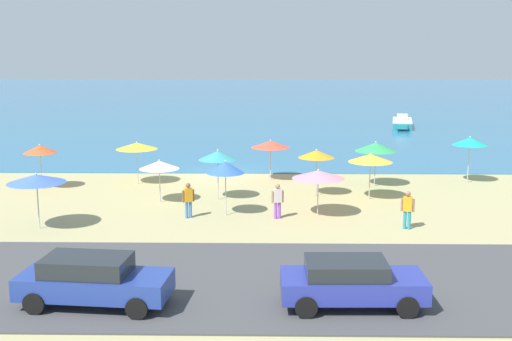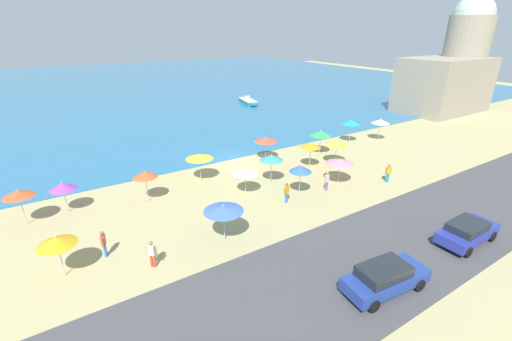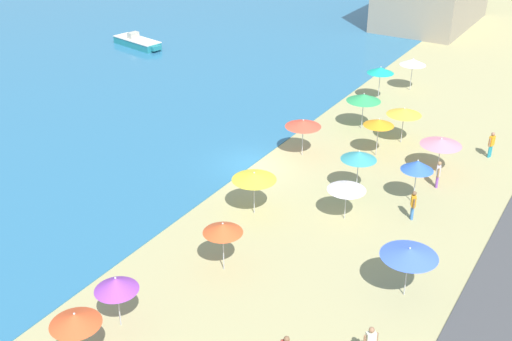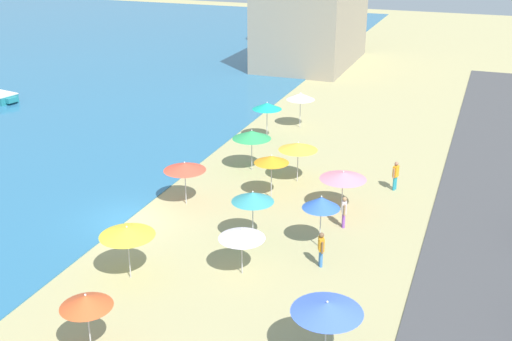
{
  "view_description": "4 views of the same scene",
  "coord_description": "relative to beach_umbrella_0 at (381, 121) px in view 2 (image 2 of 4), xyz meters",
  "views": [
    {
      "loc": [
        2.54,
        -37.87,
        7.6
      ],
      "look_at": [
        1.96,
        -3.88,
        0.96
      ],
      "focal_mm": 45.0,
      "sensor_mm": 36.0,
      "label": 1
    },
    {
      "loc": [
        -15.0,
        -27.99,
        12.03
      ],
      "look_at": [
        -0.58,
        -5.33,
        0.82
      ],
      "focal_mm": 24.0,
      "sensor_mm": 36.0,
      "label": 2
    },
    {
      "loc": [
        -28.98,
        -17.93,
        17.22
      ],
      "look_at": [
        -1.88,
        -1.35,
        0.82
      ],
      "focal_mm": 45.0,
      "sensor_mm": 36.0,
      "label": 3
    },
    {
      "loc": [
        -24.5,
        -16.0,
        14.08
      ],
      "look_at": [
        4.55,
        -5.06,
        1.65
      ],
      "focal_mm": 45.0,
      "sensor_mm": 36.0,
      "label": 4
    }
  ],
  "objects": [
    {
      "name": "beach_umbrella_6",
      "position": [
        -9.58,
        -2.78,
        -0.16
      ],
      "size": [
        2.2,
        2.2,
        2.37
      ],
      "color": "#B2B2B7",
      "rests_on": "ground_plane"
    },
    {
      "name": "parked_car_1",
      "position": [
        -12.26,
        -16.45,
        -1.45
      ],
      "size": [
        4.22,
        1.95,
        1.4
      ],
      "color": "navy",
      "rests_on": "coastal_road"
    },
    {
      "name": "beach_umbrella_3",
      "position": [
        -32.97,
        -6.79,
        -0.11
      ],
      "size": [
        1.93,
        1.93,
        2.45
      ],
      "color": "#B2B2B7",
      "rests_on": "ground_plane"
    },
    {
      "name": "parked_car_0",
      "position": [
        -19.84,
        -16.52,
        -1.42
      ],
      "size": [
        4.57,
        2.16,
        1.49
      ],
      "color": "navy",
      "rests_on": "coastal_road"
    },
    {
      "name": "coastal_road",
      "position": [
        -17.28,
        -14.4,
        -2.23
      ],
      "size": [
        80.0,
        8.0,
        0.06
      ],
      "primitive_type": "cube",
      "color": "#434345",
      "rests_on": "ground_plane"
    },
    {
      "name": "bather_1",
      "position": [
        -30.83,
        -6.17,
        -1.35
      ],
      "size": [
        0.31,
        0.55,
        1.62
      ],
      "color": "blue",
      "rests_on": "ground_plane"
    },
    {
      "name": "bather_3",
      "position": [
        -28.83,
        -8.57,
        -1.34
      ],
      "size": [
        0.44,
        0.42,
        1.64
      ],
      "color": "#D64220",
      "rests_on": "ground_plane"
    },
    {
      "name": "beach_umbrella_15",
      "position": [
        -34.59,
        0.24,
        0.03
      ],
      "size": [
        1.86,
        1.86,
        2.57
      ],
      "color": "#B2B2B7",
      "rests_on": "ground_plane"
    },
    {
      "name": "beach_umbrella_0",
      "position": [
        0.0,
        0.0,
        0.0
      ],
      "size": [
        2.0,
        2.0,
        2.56
      ],
      "color": "#B2B2B7",
      "rests_on": "ground_plane"
    },
    {
      "name": "beach_umbrella_1",
      "position": [
        -21.94,
        0.65,
        -0.12
      ],
      "size": [
        2.29,
        2.29,
        2.39
      ],
      "color": "#B2B2B7",
      "rests_on": "ground_plane"
    },
    {
      "name": "harbor_fortress",
      "position": [
        22.4,
        5.15,
        3.8
      ],
      "size": [
        14.26,
        8.31,
        16.64
      ],
      "color": "gray",
      "rests_on": "ground_plane"
    },
    {
      "name": "beach_umbrella_12",
      "position": [
        -19.99,
        -3.57,
        -0.39
      ],
      "size": [
        1.96,
        1.96,
        2.14
      ],
      "color": "#B2B2B7",
      "rests_on": "ground_plane"
    },
    {
      "name": "beach_umbrella_8",
      "position": [
        -26.84,
        -0.75,
        -0.09
      ],
      "size": [
        1.78,
        1.78,
        2.46
      ],
      "color": "#B2B2B7",
      "rests_on": "ground_plane"
    },
    {
      "name": "sea",
      "position": [
        -17.28,
        58.6,
        -2.24
      ],
      "size": [
        150.0,
        110.0,
        0.05
      ],
      "primitive_type": "cube",
      "color": "teal",
      "rests_on": "ground_plane"
    },
    {
      "name": "bather_4",
      "position": [
        -8.83,
        -8.13,
        -1.34
      ],
      "size": [
        0.55,
        0.32,
        1.64
      ],
      "color": "teal",
      "rests_on": "ground_plane"
    },
    {
      "name": "skiff_nearshore",
      "position": [
        -2.06,
        25.69,
        -1.82
      ],
      "size": [
        2.7,
        5.66,
        1.24
      ],
      "color": "teal",
      "rests_on": "sea"
    },
    {
      "name": "ground_plane",
      "position": [
        -17.28,
        3.6,
        -2.26
      ],
      "size": [
        160.0,
        160.0,
        0.0
      ],
      "primitive_type": "plane",
      "color": "tan"
    },
    {
      "name": "beach_umbrella_14",
      "position": [
        -12.22,
        -2.14,
        -0.08
      ],
      "size": [
        1.85,
        1.85,
        2.45
      ],
      "color": "#B2B2B7",
      "rests_on": "ground_plane"
    },
    {
      "name": "beach_umbrella_11",
      "position": [
        -17.17,
        -2.98,
        -0.01
      ],
      "size": [
        1.94,
        1.94,
        2.54
      ],
      "color": "#B2B2B7",
      "rests_on": "ground_plane"
    },
    {
      "name": "beach_umbrella_9",
      "position": [
        -3.42,
        1.26,
        0.09
      ],
      "size": [
        1.95,
        1.95,
        2.64
      ],
      "color": "#B2B2B7",
      "rests_on": "ground_plane"
    },
    {
      "name": "beach_umbrella_7",
      "position": [
        -24.33,
        -8.32,
        -0.11
      ],
      "size": [
        2.42,
        2.42,
        2.4
      ],
      "color": "#B2B2B7",
      "rests_on": "ground_plane"
    },
    {
      "name": "beach_umbrella_4",
      "position": [
        -8.81,
        0.27,
        -0.08
      ],
      "size": [
        2.28,
        2.28,
        2.49
      ],
      "color": "#B2B2B7",
      "rests_on": "ground_plane"
    },
    {
      "name": "beach_umbrella_2",
      "position": [
        -16.6,
        -6.01,
        -0.05
      ],
      "size": [
        1.71,
        1.71,
        2.55
      ],
      "color": "#B2B2B7",
      "rests_on": "ground_plane"
    },
    {
      "name": "beach_umbrella_13",
      "position": [
        -14.53,
        1.76,
        -0.17
      ],
      "size": [
        2.19,
        2.19,
        2.36
      ],
      "color": "#B2B2B7",
      "rests_on": "ground_plane"
    },
    {
      "name": "beach_umbrella_10",
      "position": [
        -12.42,
        -6.02,
        -0.35
      ],
      "size": [
        2.37,
        2.37,
        2.16
      ],
      "color": "#B2B2B7",
      "rests_on": "ground_plane"
    },
    {
      "name": "beach_umbrella_5",
      "position": [
        -32.1,
        0.65,
        -0.24
      ],
      "size": [
        1.74,
        1.74,
        2.36
      ],
      "color": "#B2B2B7",
      "rests_on": "ground_plane"
    },
    {
      "name": "bather_0",
      "position": [
        -14.25,
        -6.55,
        -1.37
      ],
      "size": [
        0.55,
        0.32,
        1.59
      ],
      "color": "purple",
      "rests_on": "ground_plane"
    },
    {
      "name": "bather_2",
      "position": [
        -18.24,
        -6.51,
        -1.37
      ],
      "size": [
        0.52,
        0.35,
        1.6
      ],
      "color": "#3A74C1",
      "rests_on": "ground_plane"
    }
  ]
}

